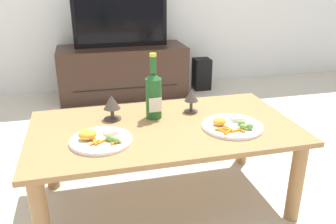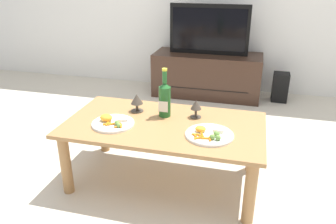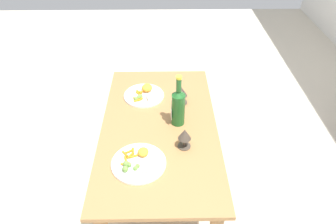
{
  "view_description": "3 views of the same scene",
  "coord_description": "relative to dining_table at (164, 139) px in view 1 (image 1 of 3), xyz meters",
  "views": [
    {
      "loc": [
        -0.37,
        -1.52,
        1.14
      ],
      "look_at": [
        0.02,
        0.02,
        0.51
      ],
      "focal_mm": 37.15,
      "sensor_mm": 36.0,
      "label": 1
    },
    {
      "loc": [
        0.53,
        -1.9,
        1.37
      ],
      "look_at": [
        0.02,
        0.01,
        0.52
      ],
      "focal_mm": 35.5,
      "sensor_mm": 36.0,
      "label": 2
    },
    {
      "loc": [
        1.48,
        0.03,
        1.7
      ],
      "look_at": [
        -0.02,
        0.05,
        0.54
      ],
      "focal_mm": 33.78,
      "sensor_mm": 36.0,
      "label": 3
    }
  ],
  "objects": [
    {
      "name": "tv_screen",
      "position": [
        0.02,
        1.81,
        0.39
      ],
      "size": [
        0.88,
        0.05,
        0.54
      ],
      "color": "black",
      "rests_on": "tv_stand"
    },
    {
      "name": "dining_table",
      "position": [
        0.0,
        0.0,
        0.0
      ],
      "size": [
        1.3,
        0.71,
        0.44
      ],
      "color": "#9E7042",
      "rests_on": "ground_plane"
    },
    {
      "name": "ground_plane",
      "position": [
        0.0,
        0.0,
        -0.37
      ],
      "size": [
        6.4,
        6.4,
        0.0
      ],
      "primitive_type": "plane",
      "color": "beige"
    },
    {
      "name": "tv_stand",
      "position": [
        0.02,
        1.81,
        -0.13
      ],
      "size": [
        1.22,
        0.48,
        0.49
      ],
      "color": "#382319",
      "rests_on": "ground_plane"
    },
    {
      "name": "dinner_plate_right",
      "position": [
        0.31,
        -0.11,
        0.08
      ],
      "size": [
        0.29,
        0.29,
        0.05
      ],
      "color": "white",
      "rests_on": "dining_table"
    },
    {
      "name": "floor_speaker",
      "position": [
        0.85,
        1.83,
        -0.21
      ],
      "size": [
        0.17,
        0.17,
        0.32
      ],
      "primitive_type": "cube",
      "rotation": [
        0.0,
        0.0,
        -0.01
      ],
      "color": "black",
      "rests_on": "ground_plane"
    },
    {
      "name": "goblet_right",
      "position": [
        0.18,
        0.14,
        0.16
      ],
      "size": [
        0.07,
        0.07,
        0.13
      ],
      "color": "#473D33",
      "rests_on": "dining_table"
    },
    {
      "name": "wine_bottle",
      "position": [
        -0.03,
        0.12,
        0.2
      ],
      "size": [
        0.08,
        0.08,
        0.34
      ],
      "color": "#1E5923",
      "rests_on": "dining_table"
    },
    {
      "name": "dinner_plate_left",
      "position": [
        -0.32,
        -0.11,
        0.09
      ],
      "size": [
        0.28,
        0.28,
        0.06
      ],
      "color": "white",
      "rests_on": "dining_table"
    },
    {
      "name": "goblet_left",
      "position": [
        -0.24,
        0.14,
        0.16
      ],
      "size": [
        0.09,
        0.09,
        0.13
      ],
      "color": "#473D33",
      "rests_on": "dining_table"
    }
  ]
}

